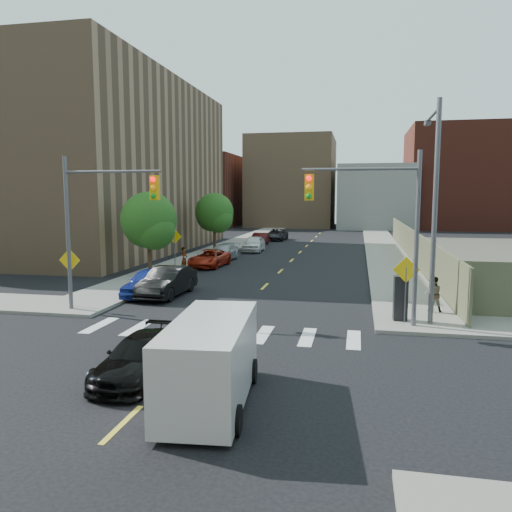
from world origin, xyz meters
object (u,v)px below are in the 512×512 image
at_px(mailbox, 401,288).
at_px(parked_car_grey, 276,235).
at_px(parked_car_white, 254,244).
at_px(parked_car_black, 168,282).
at_px(pedestrian_east, 433,294).
at_px(parked_car_maroon, 260,239).
at_px(parked_car_red, 209,258).
at_px(parked_car_blue, 149,282).
at_px(pedestrian_west, 184,259).
at_px(parked_car_silver, 223,252).
at_px(cargo_van, 211,358).
at_px(black_sedan, 142,357).
at_px(payphone, 400,298).

bearing_deg(mailbox, parked_car_grey, 116.29).
height_order(parked_car_white, parked_car_grey, parked_car_white).
distance_m(parked_car_white, mailbox, 24.26).
xyz_separation_m(parked_car_black, pedestrian_east, (13.08, -1.56, 0.16)).
bearing_deg(parked_car_maroon, parked_car_red, -87.70).
relative_size(parked_car_red, parked_car_white, 1.05).
height_order(parked_car_blue, pedestrian_west, pedestrian_west).
height_order(parked_car_silver, parked_car_grey, parked_car_grey).
bearing_deg(pedestrian_east, parked_car_white, -70.26).
bearing_deg(parked_car_maroon, parked_car_blue, -87.08).
bearing_deg(cargo_van, parked_car_black, 110.90).
relative_size(parked_car_black, parked_car_grey, 0.97).
height_order(parked_car_silver, mailbox, mailbox).
bearing_deg(parked_car_white, cargo_van, -82.31).
height_order(black_sedan, mailbox, mailbox).
xyz_separation_m(parked_car_black, mailbox, (11.86, 0.28, 0.07)).
height_order(parked_car_red, parked_car_white, parked_car_white).
relative_size(parked_car_black, parked_car_white, 1.07).
distance_m(parked_car_white, parked_car_maroon, 6.25).
relative_size(parked_car_red, pedestrian_east, 2.92).
height_order(parked_car_grey, pedestrian_west, pedestrian_west).
bearing_deg(parked_car_black, parked_car_blue, -175.65).
xyz_separation_m(parked_car_silver, pedestrian_east, (14.09, -16.21, 0.29)).
bearing_deg(parked_car_blue, parked_car_maroon, 89.73).
relative_size(parked_car_blue, pedestrian_east, 2.74).
height_order(parked_car_black, cargo_van, cargo_van).
bearing_deg(parked_car_maroon, cargo_van, -76.68).
height_order(parked_car_black, parked_car_silver, parked_car_black).
bearing_deg(pedestrian_east, mailbox, -65.96).
bearing_deg(payphone, black_sedan, -138.58).
bearing_deg(parked_car_silver, payphone, -51.01).
bearing_deg(parked_car_white, black_sedan, -86.18).
xyz_separation_m(parked_car_black, parked_car_red, (-1.01, 10.87, -0.13)).
relative_size(payphone, pedestrian_west, 1.13).
bearing_deg(parked_car_grey, pedestrian_west, -93.04).
distance_m(parked_car_red, parked_car_grey, 22.78).
bearing_deg(parked_car_white, mailbox, -63.42).
bearing_deg(parked_car_white, pedestrian_west, -100.31).
distance_m(payphone, pedestrian_east, 2.43).
height_order(parked_car_maroon, cargo_van, cargo_van).
xyz_separation_m(parked_car_red, black_sedan, (4.68, -22.17, -0.03)).
xyz_separation_m(parked_car_blue, parked_car_grey, (1.30, 33.65, -0.06)).
xyz_separation_m(parked_car_black, black_sedan, (3.67, -11.30, -0.16)).
height_order(parked_car_red, mailbox, mailbox).
relative_size(mailbox, payphone, 0.77).
height_order(payphone, pedestrian_west, payphone).
bearing_deg(pedestrian_east, black_sedan, 36.43).
distance_m(parked_car_maroon, payphone, 33.42).
bearing_deg(parked_car_red, parked_car_maroon, 91.98).
distance_m(parked_car_blue, pedestrian_east, 14.18).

